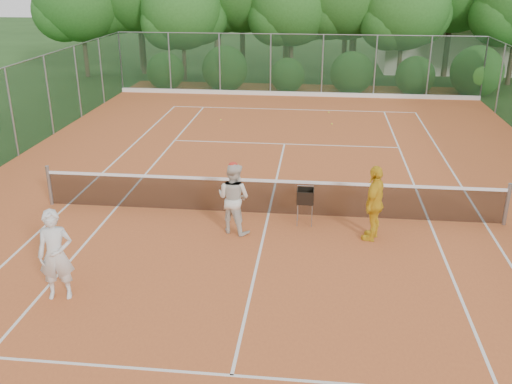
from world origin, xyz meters
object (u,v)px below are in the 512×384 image
Objects in this scene: player_white at (56,255)px; player_yellow at (374,203)px; player_center_grp at (234,198)px; ball_hopper at (305,197)px.

player_white reaches higher than player_yellow.
player_center_grp is 3.32m from player_yellow.
player_white is 1.03× the size of player_center_grp.
player_center_grp is at bearing -69.40° from player_yellow.
player_white is 1.00× the size of player_yellow.
player_center_grp is at bearing 36.33° from player_white.
player_center_grp is (2.93, 3.32, -0.03)m from player_white.
player_center_grp is at bearing 179.96° from ball_hopper.
player_center_grp reaches higher than ball_hopper.
player_yellow is 1.98× the size of ball_hopper.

